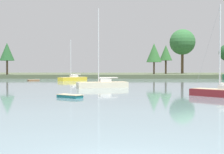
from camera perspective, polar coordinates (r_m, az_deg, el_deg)
name	(u,v)px	position (r m, az deg, el deg)	size (l,w,h in m)	color
far_shore_bank	(115,75)	(112.51, 0.58, 0.37)	(225.75, 53.31, 1.05)	#4C563D
sailboat_yellow	(73,80)	(71.29, -6.94, -0.49)	(5.96, 6.55, 9.49)	gold
sailboat_cream	(103,86)	(44.40, -1.68, -1.60)	(7.23, 3.86, 11.40)	beige
dinghy_teal	(70,97)	(29.11, -7.48, -3.45)	(2.62, 2.34, 0.41)	#196B70
dinghy_wood	(34,80)	(73.37, -13.72, -0.55)	(2.77, 2.36, 0.41)	brown
shore_tree_right_mid	(154,53)	(98.21, 7.45, 4.26)	(4.66, 4.66, 9.32)	brown
shore_tree_center	(166,53)	(104.81, 9.51, 4.22)	(4.05, 4.05, 9.25)	brown
shore_tree_left_mid	(182,42)	(113.45, 12.35, 6.04)	(8.75, 8.75, 15.17)	brown
shore_tree_far_left	(7,52)	(93.27, -18.09, 4.24)	(3.99, 3.99, 8.75)	brown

